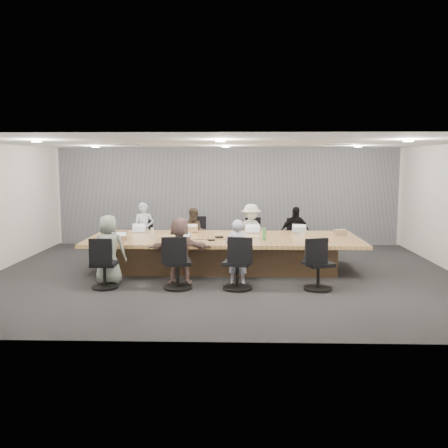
{
  "coord_description": "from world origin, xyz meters",
  "views": [
    {
      "loc": [
        0.32,
        -10.47,
        2.44
      ],
      "look_at": [
        0.0,
        0.4,
        1.05
      ],
      "focal_mm": 40.0,
      "sensor_mm": 36.0,
      "label": 1
    }
  ],
  "objects_px": {
    "chair_2": "(251,241)",
    "mug_brown": "(104,236)",
    "chair_6": "(237,267)",
    "person_6": "(237,252)",
    "chair_5": "(178,267)",
    "conference_table": "(224,252)",
    "laptop_2": "(252,232)",
    "person_5": "(180,251)",
    "laptop_3": "(298,232)",
    "snack_packet": "(324,240)",
    "chair_4": "(104,268)",
    "person_1": "(195,233)",
    "stapler": "(248,240)",
    "chair_7": "(318,268)",
    "laptop_0": "(140,231)",
    "laptop_5": "(183,243)",
    "chair_1": "(196,240)",
    "person_3": "(295,233)",
    "person_4": "(109,250)",
    "person_0": "(144,230)",
    "bottle_green_right": "(264,234)",
    "laptop_4": "(115,242)",
    "bottle_green_left": "(109,230)",
    "laptop_6": "(237,243)",
    "chair_0": "(147,240)",
    "chair_3": "(293,242)",
    "laptop_1": "(193,232)",
    "bottle_clear": "(152,232)"
  },
  "relations": [
    {
      "from": "person_5",
      "to": "person_6",
      "type": "xyz_separation_m",
      "value": [
        1.14,
        0.0,
        -0.02
      ]
    },
    {
      "from": "laptop_4",
      "to": "bottle_green_left",
      "type": "xyz_separation_m",
      "value": [
        -0.41,
        1.1,
        0.11
      ]
    },
    {
      "from": "person_3",
      "to": "person_4",
      "type": "height_order",
      "value": "person_4"
    },
    {
      "from": "chair_0",
      "to": "chair_2",
      "type": "distance_m",
      "value": 2.69
    },
    {
      "from": "chair_4",
      "to": "person_1",
      "type": "bearing_deg",
      "value": 64.31
    },
    {
      "from": "chair_5",
      "to": "chair_0",
      "type": "bearing_deg",
      "value": 100.43
    },
    {
      "from": "chair_6",
      "to": "person_6",
      "type": "distance_m",
      "value": 0.41
    },
    {
      "from": "conference_table",
      "to": "bottle_green_left",
      "type": "relative_size",
      "value": 26.17
    },
    {
      "from": "bottle_clear",
      "to": "stapler",
      "type": "distance_m",
      "value": 2.18
    },
    {
      "from": "person_6",
      "to": "mug_brown",
      "type": "xyz_separation_m",
      "value": [
        -2.95,
        1.13,
        0.14
      ]
    },
    {
      "from": "laptop_3",
      "to": "laptop_6",
      "type": "distance_m",
      "value": 2.14
    },
    {
      "from": "conference_table",
      "to": "chair_2",
      "type": "xyz_separation_m",
      "value": [
        0.63,
        1.7,
        -0.03
      ]
    },
    {
      "from": "chair_1",
      "to": "laptop_3",
      "type": "distance_m",
      "value": 2.68
    },
    {
      "from": "chair_4",
      "to": "laptop_6",
      "type": "bearing_deg",
      "value": 19.55
    },
    {
      "from": "chair_5",
      "to": "stapler",
      "type": "xyz_separation_m",
      "value": [
        1.35,
        1.18,
        0.34
      ]
    },
    {
      "from": "laptop_0",
      "to": "laptop_5",
      "type": "distance_m",
      "value": 2.01
    },
    {
      "from": "person_3",
      "to": "bottle_green_right",
      "type": "height_order",
      "value": "person_3"
    },
    {
      "from": "laptop_2",
      "to": "chair_4",
      "type": "bearing_deg",
      "value": 45.2
    },
    {
      "from": "chair_0",
      "to": "chair_3",
      "type": "xyz_separation_m",
      "value": [
        3.78,
        0.0,
        -0.04
      ]
    },
    {
      "from": "chair_2",
      "to": "mug_brown",
      "type": "relative_size",
      "value": 7.58
    },
    {
      "from": "chair_7",
      "to": "person_6",
      "type": "relative_size",
      "value": 0.64
    },
    {
      "from": "conference_table",
      "to": "person_6",
      "type": "height_order",
      "value": "person_6"
    },
    {
      "from": "bottle_clear",
      "to": "conference_table",
      "type": "bearing_deg",
      "value": 1.37
    },
    {
      "from": "chair_4",
      "to": "laptop_0",
      "type": "height_order",
      "value": "chair_4"
    },
    {
      "from": "chair_4",
      "to": "chair_5",
      "type": "bearing_deg",
      "value": 0.06
    },
    {
      "from": "laptop_3",
      "to": "laptop_2",
      "type": "bearing_deg",
      "value": 4.94
    },
    {
      "from": "person_5",
      "to": "stapler",
      "type": "bearing_deg",
      "value": -153.77
    },
    {
      "from": "chair_1",
      "to": "stapler",
      "type": "bearing_deg",
      "value": 110.89
    },
    {
      "from": "chair_6",
      "to": "bottle_green_left",
      "type": "relative_size",
      "value": 3.78
    },
    {
      "from": "laptop_3",
      "to": "snack_packet",
      "type": "distance_m",
      "value": 1.28
    },
    {
      "from": "person_5",
      "to": "stapler",
      "type": "height_order",
      "value": "person_5"
    },
    {
      "from": "chair_7",
      "to": "person_5",
      "type": "xyz_separation_m",
      "value": [
        -2.67,
        0.35,
        0.26
      ]
    },
    {
      "from": "chair_4",
      "to": "laptop_1",
      "type": "distance_m",
      "value": 2.92
    },
    {
      "from": "chair_6",
      "to": "laptop_0",
      "type": "bearing_deg",
      "value": 145.82
    },
    {
      "from": "person_0",
      "to": "person_4",
      "type": "bearing_deg",
      "value": -98.57
    },
    {
      "from": "person_4",
      "to": "chair_6",
      "type": "bearing_deg",
      "value": 170.04
    },
    {
      "from": "chair_0",
      "to": "person_3",
      "type": "bearing_deg",
      "value": -165.83
    },
    {
      "from": "chair_6",
      "to": "mug_brown",
      "type": "bearing_deg",
      "value": 165.87
    },
    {
      "from": "person_6",
      "to": "mug_brown",
      "type": "bearing_deg",
      "value": -8.02
    },
    {
      "from": "conference_table",
      "to": "laptop_2",
      "type": "xyz_separation_m",
      "value": [
        0.63,
        0.8,
        0.35
      ]
    },
    {
      "from": "chair_6",
      "to": "person_1",
      "type": "height_order",
      "value": "person_1"
    },
    {
      "from": "person_4",
      "to": "laptop_5",
      "type": "bearing_deg",
      "value": -160.77
    },
    {
      "from": "laptop_4",
      "to": "bottle_green_right",
      "type": "height_order",
      "value": "bottle_green_right"
    },
    {
      "from": "person_1",
      "to": "person_0",
      "type": "bearing_deg",
      "value": 173.35
    },
    {
      "from": "chair_5",
      "to": "chair_6",
      "type": "relative_size",
      "value": 1.0
    },
    {
      "from": "chair_7",
      "to": "person_4",
      "type": "bearing_deg",
      "value": 155.22
    },
    {
      "from": "laptop_5",
      "to": "stapler",
      "type": "bearing_deg",
      "value": 16.04
    },
    {
      "from": "chair_3",
      "to": "laptop_0",
      "type": "relative_size",
      "value": 2.28
    },
    {
      "from": "laptop_5",
      "to": "bottle_green_right",
      "type": "xyz_separation_m",
      "value": [
        1.71,
        0.39,
        0.13
      ]
    },
    {
      "from": "chair_4",
      "to": "laptop_5",
      "type": "distance_m",
      "value": 1.71
    }
  ]
}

